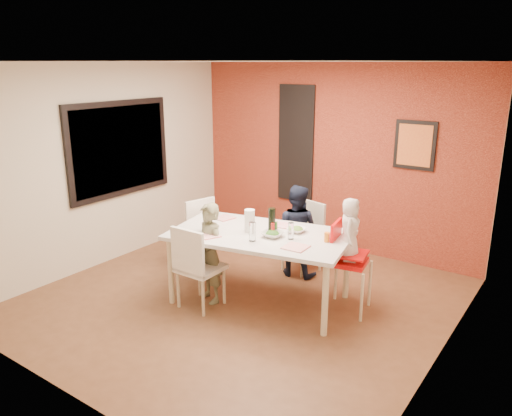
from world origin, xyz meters
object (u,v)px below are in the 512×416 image
Objects in this scene: chair_left at (196,228)px; child_near at (210,253)px; dining_table at (260,239)px; high_chair at (346,258)px; chair_near at (195,264)px; child_far at (296,231)px; toddler at (350,229)px; paper_towel_roll at (250,221)px; chair_far at (306,232)px; wine_bottle at (272,222)px.

chair_left is 0.82× the size of child_near.
dining_table is 0.98m from high_chair.
chair_near is 1.25m from chair_left.
child_far is 1.72× the size of toddler.
toddler is at bearing 143.05° from child_far.
high_chair reaches higher than chair_left.
child_near is at bearing -139.45° from paper_towel_roll.
chair_left is 2.19m from high_chair.
child_far is (-0.05, 0.89, -0.16)m from dining_table.
toddler is at bearing 45.01° from child_near.
high_chair is at bearing 141.97° from child_far.
child_near is 0.98× the size of child_far.
high_chair is 1.54m from child_near.
paper_towel_roll is (-0.07, -0.92, 0.36)m from child_far.
dining_table is 1.36m from chair_left.
chair_far is 1.21m from high_chair.
chair_far is 1.21m from wine_bottle.
child_far reaches higher than chair_near.
wine_bottle is at bearing 103.11° from high_chair.
chair_near is 1.66m from high_chair.
chair_far is at bearing 33.23° from toddler.
wine_bottle reaches higher than chair_near.
wine_bottle is at bearing 49.16° from child_near.
chair_near is 3.70× the size of paper_towel_roll.
child_near is at bearing -94.07° from chair_far.
child_near is 1.61m from toddler.
toddler reaches higher than wine_bottle.
high_chair is 1.46× the size of toddler.
paper_towel_roll is (0.35, 0.30, 0.37)m from child_near.
chair_far is at bearing 91.45° from dining_table.
chair_far is 1.48m from chair_left.
high_chair is 0.87× the size of child_near.
high_chair is at bearing 21.92° from dining_table.
dining_table is 0.78m from chair_near.
dining_table is at bearing 53.49° from child_near.
toddler is 2.66× the size of paper_towel_roll.
child_far reaches higher than chair_far.
chair_left is (-1.29, 0.36, -0.22)m from dining_table.
child_far reaches higher than paper_towel_roll.
child_near is 1.29m from child_far.
toddler is at bearing -25.68° from chair_far.
chair_near is 0.97m from wine_bottle.
paper_towel_roll is at bearing 76.51° from child_far.
paper_towel_roll reaches higher than high_chair.
high_chair reaches higher than dining_table.
child_far is at bearing -81.55° from chair_far.
high_chair is at bearing -26.80° from chair_far.
toddler reaches higher than child_far.
chair_left is at bearing 164.63° from dining_table.
dining_table is 1.16m from chair_far.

